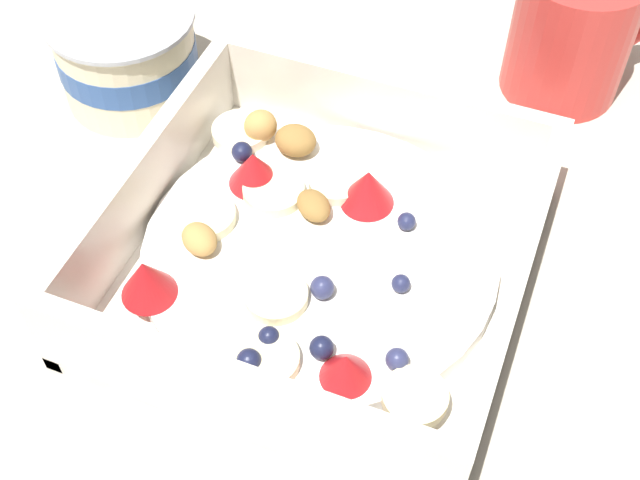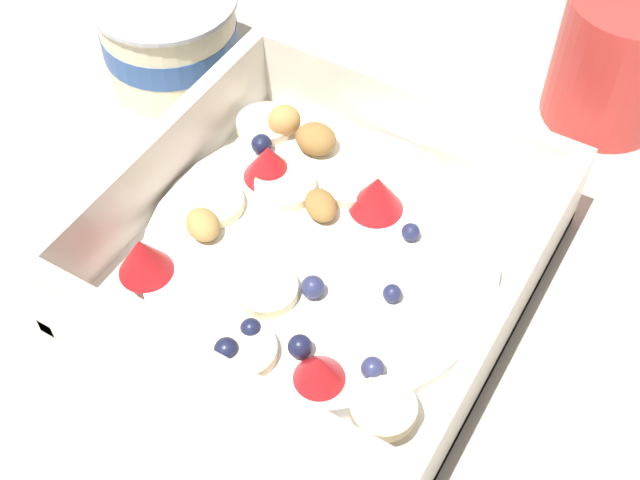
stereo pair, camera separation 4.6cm
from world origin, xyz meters
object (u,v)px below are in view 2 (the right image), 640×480
Objects in this scene: yogurt_cup at (170,38)px; coffee_mug at (620,60)px; spoon at (488,123)px; fruit_bowl at (316,251)px.

yogurt_cup is 0.30m from coffee_mug.
yogurt_cup is (-0.06, 0.21, 0.03)m from spoon.
coffee_mug is at bearing -66.83° from yogurt_cup.
fruit_bowl is 0.20m from yogurt_cup.
yogurt_cup reaches higher than spoon.
yogurt_cup is (0.10, 0.17, 0.01)m from fruit_bowl.
fruit_bowl is 2.30× the size of yogurt_cup.
fruit_bowl is at bearing 166.97° from spoon.
fruit_bowl is 2.32× the size of coffee_mug.
yogurt_cup reaches higher than fruit_bowl.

